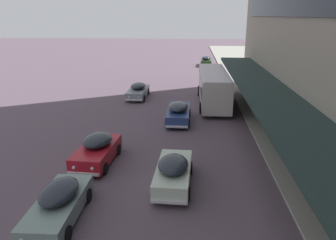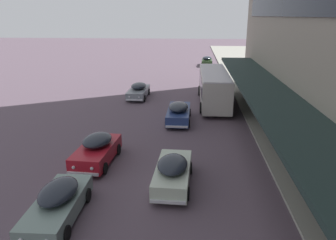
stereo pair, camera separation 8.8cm
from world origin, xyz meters
The scene contains 7 objects.
transit_bus_kerbside_front centered at (3.64, 28.97, 1.80)m, with size 2.78×10.40×3.12m.
sedan_trailing_mid centered at (0.61, 23.33, 0.78)m, with size 1.89×4.98×1.57m.
sedan_second_mid centered at (-3.89, 31.03, 0.73)m, with size 1.89×4.96×1.48m.
sedan_lead_mid centered at (3.88, 54.09, 0.78)m, with size 1.94×4.44×1.59m.
sedan_oncoming_front centered at (-3.68, 15.37, 0.80)m, with size 2.09×4.49×1.63m.
sedan_trailing_near centered at (0.82, 13.02, 0.75)m, with size 1.89×4.54×1.50m.
sedan_oncoming_rear centered at (-3.73, 9.90, 0.72)m, with size 1.88×4.67×1.45m.
Camera 1 is at (1.65, -1.52, 8.10)m, focal length 35.00 mm.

